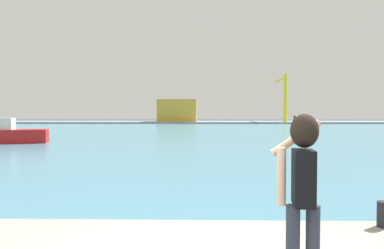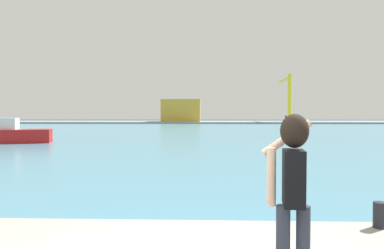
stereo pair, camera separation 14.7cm
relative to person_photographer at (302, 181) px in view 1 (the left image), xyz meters
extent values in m
plane|color=#334751|center=(-1.04, 50.17, -1.70)|extent=(220.00, 220.00, 0.00)
cube|color=teal|center=(-1.04, 52.17, -1.69)|extent=(140.00, 100.00, 0.02)
cube|color=gray|center=(-1.04, 92.17, -1.50)|extent=(140.00, 20.00, 0.40)
cylinder|color=#2D3342|center=(-0.09, 0.00, -0.66)|extent=(0.14, 0.14, 0.82)
cylinder|color=#2D3342|center=(0.11, 0.00, -0.66)|extent=(0.14, 0.14, 0.82)
cube|color=black|center=(0.01, 0.00, 0.03)|extent=(0.25, 0.36, 0.56)
sphere|color=#E0B293|center=(0.01, 0.00, 0.49)|extent=(0.22, 0.22, 0.22)
ellipsoid|color=black|center=(0.01, -0.02, 0.50)|extent=(0.28, 0.26, 0.34)
cylinder|color=#E0B293|center=(-0.21, 0.00, 0.04)|extent=(0.09, 0.09, 0.58)
cylinder|color=#E0B293|center=(-0.01, 0.22, 0.41)|extent=(0.53, 0.16, 0.40)
cube|color=black|center=(0.01, 0.34, 0.58)|extent=(0.02, 0.07, 0.14)
cylinder|color=black|center=(1.79, 1.88, -0.87)|extent=(0.18, 0.18, 0.39)
cube|color=#B21919|center=(-16.48, 24.55, -1.13)|extent=(6.12, 3.90, 1.10)
cube|color=silver|center=(-17.16, 24.34, -0.11)|extent=(2.42, 2.25, 0.94)
cube|color=gold|center=(-7.02, 90.02, 1.62)|extent=(10.07, 9.22, 5.82)
cylinder|color=yellow|center=(20.99, 87.28, 4.86)|extent=(1.00, 1.00, 12.30)
cylinder|color=yellow|center=(21.23, 94.10, 10.21)|extent=(1.17, 13.68, 0.70)
camera|label=1|loc=(-1.03, -3.52, 0.67)|focal=32.79mm
camera|label=2|loc=(-0.88, -3.51, 0.67)|focal=32.79mm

